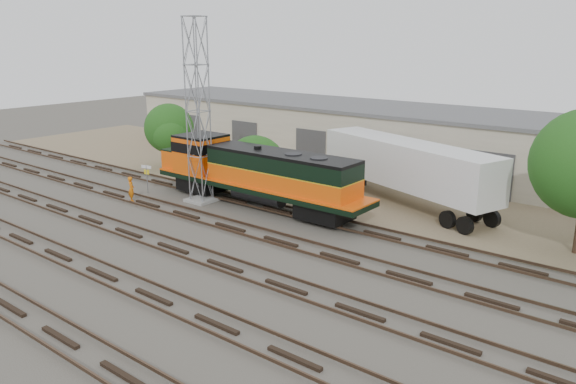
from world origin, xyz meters
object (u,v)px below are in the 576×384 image
Objects in this scene: signal_tower at (198,115)px; locomotive at (255,172)px; worker at (131,189)px; semi_trailer at (410,167)px.

locomotive is at bearing 22.20° from signal_tower.
worker is 0.12× the size of semi_trailer.
locomotive is 9.03m from worker.
locomotive is at bearing -125.03° from worker.
locomotive is 10.57m from semi_trailer.
signal_tower is 14.87m from semi_trailer.
worker is 19.53m from semi_trailer.
locomotive reaches higher than worker.
semi_trailer is (12.07, 8.01, -3.35)m from signal_tower.
semi_trailer reaches higher than worker.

